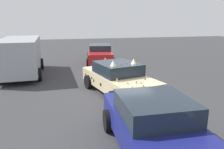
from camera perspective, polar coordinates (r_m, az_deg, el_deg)
ground_plane at (r=9.93m, az=1.69°, el=-4.94°), size 60.00×60.00×0.00m
art_car_decorated at (r=9.74m, az=1.66°, el=-0.97°), size 4.64×2.79×1.62m
parked_van_near_right at (r=13.94m, az=-22.72°, el=4.71°), size 5.20×2.40×2.19m
parked_sedan_behind_left at (r=16.78m, az=-3.14°, el=5.43°), size 4.52×2.48×1.40m
parked_sedan_far_right at (r=5.58m, az=11.32°, el=-13.22°), size 4.43×2.18×1.41m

